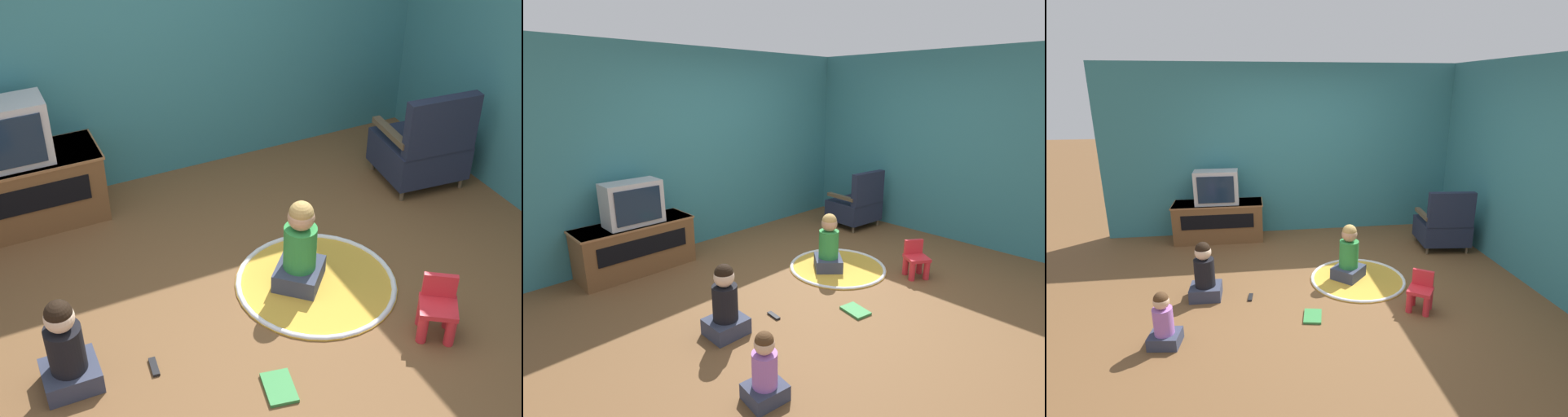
% 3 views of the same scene
% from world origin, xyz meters
% --- Properties ---
extents(ground_plane, '(30.00, 30.00, 0.00)m').
position_xyz_m(ground_plane, '(0.00, 0.00, 0.00)').
color(ground_plane, brown).
extents(wall_back, '(5.48, 0.12, 2.58)m').
position_xyz_m(wall_back, '(-0.26, 2.12, 1.29)').
color(wall_back, teal).
rests_on(wall_back, ground_plane).
extents(tv_cabinet, '(1.32, 0.50, 0.58)m').
position_xyz_m(tv_cabinet, '(-1.32, 1.79, 0.30)').
color(tv_cabinet, brown).
rests_on(tv_cabinet, ground_plane).
extents(television, '(0.63, 0.32, 0.49)m').
position_xyz_m(television, '(-1.32, 1.75, 0.83)').
color(television, '#B7B7BC').
rests_on(television, tv_cabinet).
extents(black_armchair, '(0.71, 0.68, 0.89)m').
position_xyz_m(black_armchair, '(1.87, 0.98, 0.33)').
color(black_armchair, brown).
rests_on(black_armchair, ground_plane).
extents(yellow_kid_chair, '(0.33, 0.32, 0.41)m').
position_xyz_m(yellow_kid_chair, '(0.88, -0.58, 0.18)').
color(yellow_kid_chair, red).
rests_on(yellow_kid_chair, ground_plane).
extents(play_mat, '(1.15, 1.15, 0.04)m').
position_xyz_m(play_mat, '(0.42, 0.17, 0.01)').
color(play_mat, gold).
rests_on(play_mat, ground_plane).
extents(child_watching_center, '(0.46, 0.46, 0.69)m').
position_xyz_m(child_watching_center, '(0.31, 0.23, 0.30)').
color(child_watching_center, '#33384C').
rests_on(child_watching_center, ground_plane).
extents(child_watching_right, '(0.34, 0.30, 0.66)m').
position_xyz_m(child_watching_right, '(-1.36, -0.01, 0.28)').
color(child_watching_right, '#33384C').
rests_on(child_watching_right, ground_plane).
extents(book, '(0.22, 0.29, 0.02)m').
position_xyz_m(book, '(-0.25, -0.58, 0.01)').
color(book, '#337F3D').
rests_on(book, ground_plane).
extents(remote_control, '(0.06, 0.15, 0.02)m').
position_xyz_m(remote_control, '(-0.87, -0.10, 0.01)').
color(remote_control, black).
rests_on(remote_control, ground_plane).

